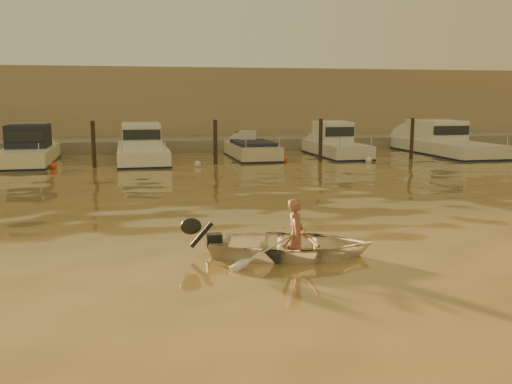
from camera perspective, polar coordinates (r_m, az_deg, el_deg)
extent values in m
plane|color=olive|center=(12.74, 6.44, -4.26)|extent=(160.00, 160.00, 0.00)
imported|color=white|center=(11.01, 3.49, -5.32)|extent=(3.62, 2.99, 0.65)
imported|color=#995F4C|center=(10.97, 4.02, -4.31)|extent=(0.46, 0.59, 1.41)
cylinder|color=brown|center=(10.97, 4.81, -4.24)|extent=(0.19, 2.10, 0.13)
cylinder|color=brown|center=(10.96, 3.76, -4.23)|extent=(0.96, 1.92, 0.13)
cylinder|color=#2D2319|center=(25.60, -15.93, 4.39)|extent=(0.18, 0.18, 2.20)
cylinder|color=#2D2319|center=(25.86, -4.09, 4.78)|extent=(0.18, 0.18, 2.20)
cylinder|color=#2D2319|center=(27.07, 6.47, 4.96)|extent=(0.18, 0.18, 2.20)
cylinder|color=#2D2319|center=(28.96, 15.32, 4.97)|extent=(0.18, 0.18, 2.20)
sphere|color=#C54117|center=(25.73, -19.62, 2.44)|extent=(0.30, 0.30, 0.30)
sphere|color=silver|center=(25.06, -5.87, 2.77)|extent=(0.30, 0.30, 0.30)
sphere|color=red|center=(26.79, 2.84, 3.24)|extent=(0.30, 0.30, 0.30)
sphere|color=white|center=(27.19, 11.20, 3.16)|extent=(0.30, 0.30, 0.30)
cube|color=gray|center=(33.55, -5.75, 4.55)|extent=(52.00, 4.00, 1.00)
cube|color=#9E8466|center=(38.89, -6.83, 8.53)|extent=(46.00, 7.00, 4.80)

